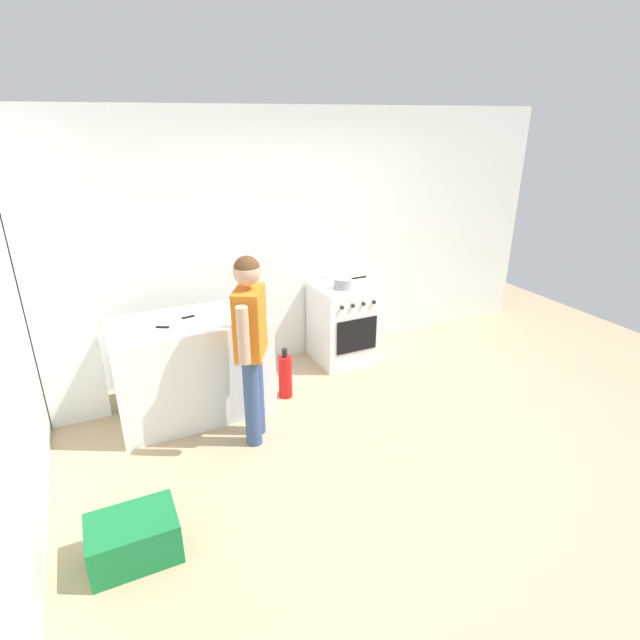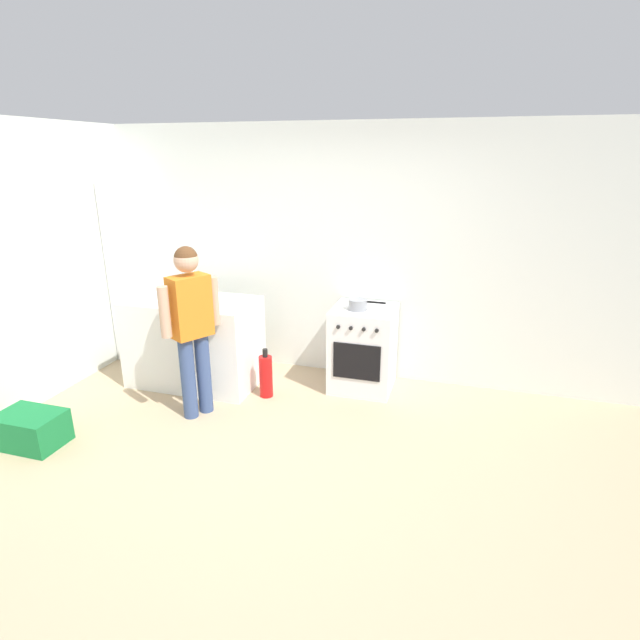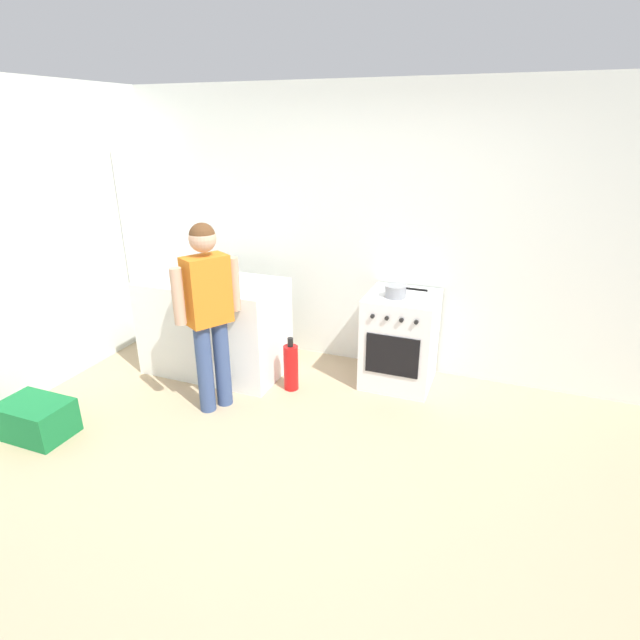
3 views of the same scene
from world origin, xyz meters
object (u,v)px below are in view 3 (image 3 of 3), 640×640
(person, at_px, (208,304))
(recycling_crate_lower, at_px, (36,419))
(pot, at_px, (396,291))
(knife_paring, at_px, (212,279))
(fire_extinguisher, at_px, (291,367))
(larder_cabinet, at_px, (158,250))
(oven_left, at_px, (400,340))
(knife_carving, at_px, (191,283))

(person, xyz_separation_m, recycling_crate_lower, (-1.06, -0.85, -0.78))
(pot, relative_size, knife_paring, 1.72)
(pot, distance_m, fire_extinguisher, 1.14)
(person, bearing_deg, fire_extinguisher, 47.18)
(person, height_order, fire_extinguisher, person)
(recycling_crate_lower, xyz_separation_m, larder_cabinet, (-0.25, 1.94, 0.86))
(knife_paring, bearing_deg, fire_extinguisher, -9.86)
(person, bearing_deg, oven_left, 36.31)
(oven_left, relative_size, larder_cabinet, 0.42)
(fire_extinguisher, distance_m, recycling_crate_lower, 2.05)
(fire_extinguisher, height_order, larder_cabinet, larder_cabinet)
(fire_extinguisher, xyz_separation_m, recycling_crate_lower, (-1.53, -1.36, -0.08))
(pot, bearing_deg, knife_paring, -171.13)
(knife_carving, xyz_separation_m, recycling_crate_lower, (-0.57, -1.33, -0.76))
(knife_paring, bearing_deg, pot, 8.87)
(person, xyz_separation_m, larder_cabinet, (-1.31, 1.09, 0.08))
(knife_carving, bearing_deg, knife_paring, 55.95)
(oven_left, bearing_deg, person, -143.69)
(oven_left, relative_size, person, 0.54)
(fire_extinguisher, bearing_deg, recycling_crate_lower, -138.36)
(oven_left, height_order, person, person)
(knife_carving, xyz_separation_m, larder_cabinet, (-0.82, 0.61, 0.10))
(knife_paring, xyz_separation_m, recycling_crate_lower, (-0.68, -1.50, -0.77))
(pot, distance_m, recycling_crate_lower, 3.04)
(knife_carving, relative_size, larder_cabinet, 0.15)
(knife_paring, height_order, knife_carving, same)
(oven_left, bearing_deg, pot, -124.51)
(knife_carving, relative_size, person, 0.20)
(person, distance_m, fire_extinguisher, 0.99)
(knife_paring, distance_m, larder_cabinet, 1.04)
(knife_carving, bearing_deg, larder_cabinet, 143.45)
(pot, bearing_deg, oven_left, 55.49)
(oven_left, relative_size, recycling_crate_lower, 1.63)
(recycling_crate_lower, bearing_deg, larder_cabinet, 97.43)
(pot, bearing_deg, recycling_crate_lower, -143.08)
(person, relative_size, larder_cabinet, 0.78)
(fire_extinguisher, bearing_deg, person, -132.82)
(knife_paring, xyz_separation_m, person, (0.38, -0.65, 0.02))
(recycling_crate_lower, relative_size, larder_cabinet, 0.26)
(oven_left, relative_size, pot, 2.34)
(pot, distance_m, knife_paring, 1.69)
(oven_left, xyz_separation_m, fire_extinguisher, (-0.87, -0.48, -0.21))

